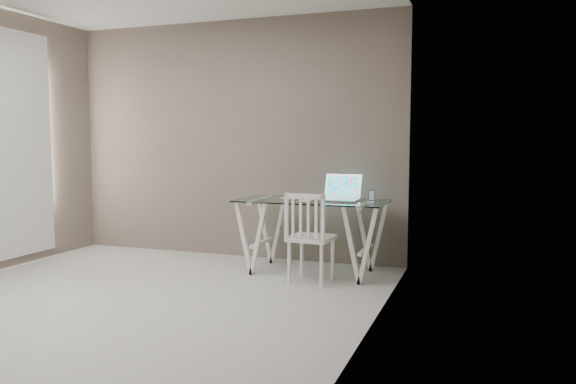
% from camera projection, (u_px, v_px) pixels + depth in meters
% --- Properties ---
extents(room, '(4.50, 4.52, 2.71)m').
position_uv_depth(room, '(103.00, 93.00, 4.34)').
color(room, '#ABA9A4').
rests_on(room, ground).
extents(desk, '(1.50, 0.70, 0.75)m').
position_uv_depth(desk, '(312.00, 236.00, 5.67)').
color(desk, silver).
rests_on(desk, ground).
extents(chair, '(0.42, 0.42, 0.87)m').
position_uv_depth(chair, '(309.00, 234.00, 5.25)').
color(chair, white).
rests_on(chair, ground).
extents(laptop, '(0.37, 0.35, 0.25)m').
position_uv_depth(laptop, '(341.00, 194.00, 5.63)').
color(laptop, silver).
rests_on(laptop, desk).
extents(keyboard, '(0.26, 0.11, 0.01)m').
position_uv_depth(keyboard, '(292.00, 199.00, 5.74)').
color(keyboard, silver).
rests_on(keyboard, desk).
extents(mouse, '(0.11, 0.06, 0.03)m').
position_uv_depth(mouse, '(307.00, 201.00, 5.41)').
color(mouse, white).
rests_on(mouse, desk).
extents(phone_dock, '(0.06, 0.06, 0.12)m').
position_uv_depth(phone_dock, '(372.00, 199.00, 5.43)').
color(phone_dock, white).
rests_on(phone_dock, desk).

